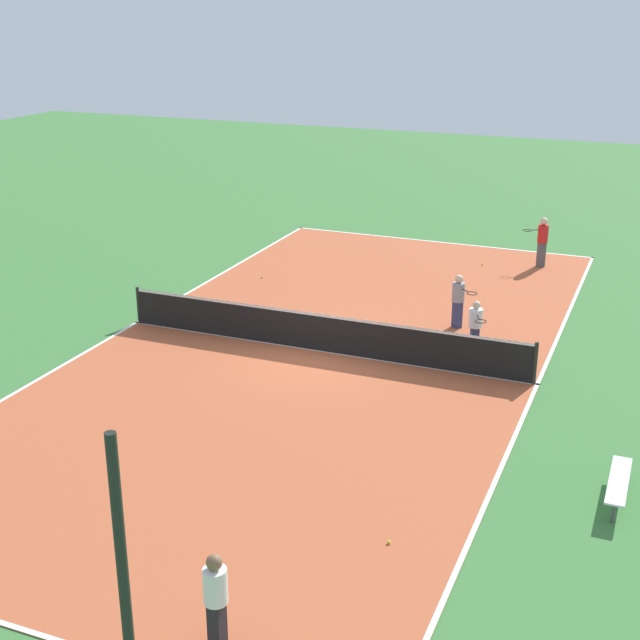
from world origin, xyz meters
name	(u,v)px	position (x,y,z in m)	size (l,w,h in m)	color
ground_plane	(320,351)	(0.00, 0.00, 0.00)	(80.00, 80.00, 0.00)	#3D7538
court_surface	(320,351)	(0.00, 0.00, 0.01)	(11.67, 24.20, 0.02)	#B75633
tennis_net	(320,331)	(0.00, 0.00, 0.58)	(11.47, 0.10, 1.09)	black
bench	(619,482)	(-8.06, 4.80, 0.39)	(0.36, 1.89, 0.45)	silver
player_near_white	(475,324)	(-3.86, -1.44, 0.84)	(0.69, 0.99, 1.45)	navy
player_coach_red	(542,238)	(-4.19, -10.21, 1.04)	(0.95, 0.81, 1.75)	#4C4C51
player_far_white	(216,596)	(-2.99, 11.27, 0.93)	(0.37, 0.37, 1.59)	black
player_baseline_gray	(458,298)	(-2.97, -3.15, 0.92)	(0.94, 0.84, 1.57)	navy
tennis_ball_midcourt	(389,542)	(-4.51, 7.82, 0.06)	(0.07, 0.07, 0.07)	#CCE033
tennis_ball_near_net	(262,277)	(4.27, -5.27, 0.06)	(0.07, 0.07, 0.07)	#CCE033
tennis_ball_left_sideline	(482,264)	(-2.28, -9.60, 0.06)	(0.07, 0.07, 0.07)	#CCE033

